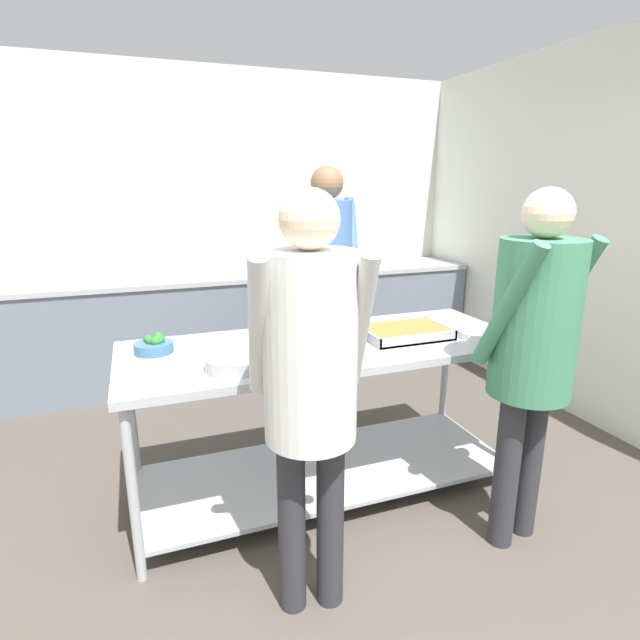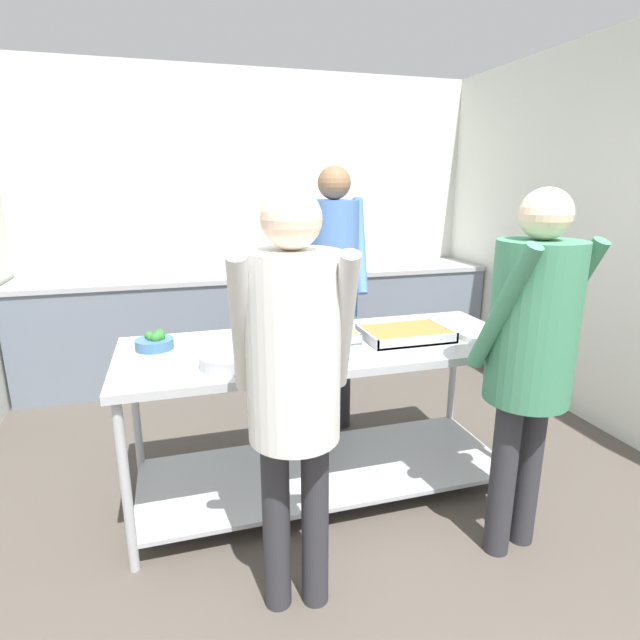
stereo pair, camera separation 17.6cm
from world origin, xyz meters
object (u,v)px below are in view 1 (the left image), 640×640
guest_serving_right (310,368)px  serving_tray_vegetables (312,336)px  broccoli_bowl (154,345)px  cook_behind_counter (327,271)px  water_bottle (298,254)px  sauce_pan (234,362)px  plate_stack (479,333)px  serving_tray_roast (404,332)px  guest_serving_left (533,337)px

guest_serving_right → serving_tray_vegetables: bearing=70.3°
broccoli_bowl → cook_behind_counter: size_ratio=0.11×
broccoli_bowl → water_bottle: size_ratio=0.64×
guest_serving_right → water_bottle: (0.83, 2.72, 0.03)m
guest_serving_right → sauce_pan: bearing=109.5°
plate_stack → water_bottle: (-0.34, 2.17, 0.18)m
serving_tray_roast → broccoli_bowl: bearing=171.4°
guest_serving_left → guest_serving_right: guest_serving_right is taller
sauce_pan → cook_behind_counter: (0.80, 0.92, 0.22)m
broccoli_bowl → serving_tray_vegetables: (0.79, -0.10, -0.01)m
guest_serving_left → guest_serving_right: size_ratio=1.00×
cook_behind_counter → guest_serving_right: bearing=-113.1°
sauce_pan → guest_serving_left: 1.33m
sauce_pan → cook_behind_counter: bearing=49.1°
water_bottle → broccoli_bowl: bearing=-126.2°
broccoli_bowl → plate_stack: (1.68, -0.34, -0.02)m
serving_tray_vegetables → sauce_pan: bearing=-149.7°
water_bottle → guest_serving_right: bearing=-106.9°
plate_stack → serving_tray_vegetables: bearing=164.9°
guest_serving_left → plate_stack: bearing=76.9°
plate_stack → water_bottle: 2.20m
plate_stack → guest_serving_left: 0.54m
serving_tray_roast → cook_behind_counter: (-0.17, 0.75, 0.23)m
broccoli_bowl → guest_serving_right: 1.03m
plate_stack → guest_serving_right: (-1.17, -0.55, 0.15)m
serving_tray_roast → water_bottle: water_bottle is taller
plate_stack → guest_serving_right: guest_serving_right is taller
broccoli_bowl → serving_tray_roast: bearing=-8.6°
sauce_pan → serving_tray_vegetables: 0.54m
serving_tray_vegetables → plate_stack: bearing=-15.1°
serving_tray_vegetables → cook_behind_counter: size_ratio=0.26×
serving_tray_vegetables → water_bottle: (0.55, 1.93, 0.17)m
serving_tray_roast → guest_serving_left: 0.72m
sauce_pan → serving_tray_vegetables: size_ratio=0.84×
broccoli_bowl → guest_serving_right: (0.51, -0.89, 0.13)m
serving_tray_vegetables → guest_serving_right: 0.85m
guest_serving_left → cook_behind_counter: (-0.44, 1.40, 0.09)m
cook_behind_counter → guest_serving_left: bearing=-72.6°
serving_tray_vegetables → guest_serving_left: (0.77, -0.75, 0.13)m
serving_tray_roast → guest_serving_right: (-0.78, -0.69, 0.14)m
cook_behind_counter → serving_tray_vegetables: bearing=-117.1°
broccoli_bowl → serving_tray_roast: size_ratio=0.41×
sauce_pan → guest_serving_left: bearing=-21.1°
guest_serving_right → water_bottle: bearing=73.1°
serving_tray_roast → guest_serving_left: bearing=-67.4°
serving_tray_vegetables → guest_serving_left: size_ratio=0.28×
guest_serving_left → water_bottle: guest_serving_left is taller
water_bottle → cook_behind_counter: bearing=-99.5°
broccoli_bowl → guest_serving_left: guest_serving_left is taller
sauce_pan → serving_tray_vegetables: (0.47, 0.27, -0.01)m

